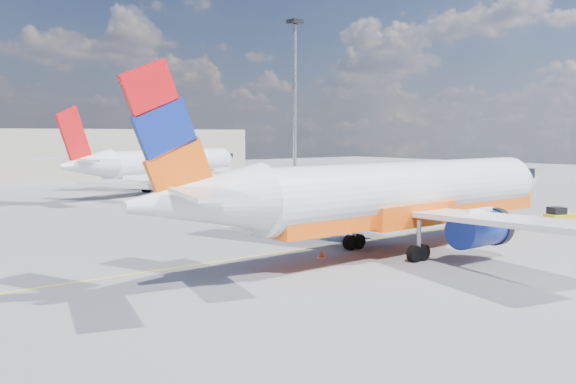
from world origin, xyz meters
TOP-DOWN VIEW (x-y plane):
  - ground at (0.00, 0.00)m, footprint 240.00×240.00m
  - taxi_line at (0.00, 3.00)m, footprint 70.00×0.15m
  - terminal_main at (5.00, 75.00)m, footprint 70.00×14.00m
  - main_jet at (2.80, -1.53)m, footprint 35.07×27.73m
  - second_jet at (11.33, 43.84)m, footprint 32.95×24.81m
  - gse_tug at (20.42, -2.53)m, footprint 2.63×2.16m
  - traffic_cone at (-1.79, 0.10)m, footprint 0.37×0.37m
  - floodlight_mast at (26.34, 37.03)m, footprint 1.59×1.59m

SIDE VIEW (x-z plane):
  - ground at x=0.00m, z-range 0.00..0.00m
  - taxi_line at x=0.00m, z-range 0.00..0.01m
  - traffic_cone at x=-1.79m, z-range -0.01..0.51m
  - gse_tug at x=20.42m, z-range -0.04..1.62m
  - second_jet at x=11.33m, z-range -1.69..8.47m
  - main_jet at x=2.80m, z-range -1.77..8.86m
  - terminal_main at x=5.00m, z-range 0.00..8.00m
  - floodlight_mast at x=26.34m, z-range 2.17..23.98m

